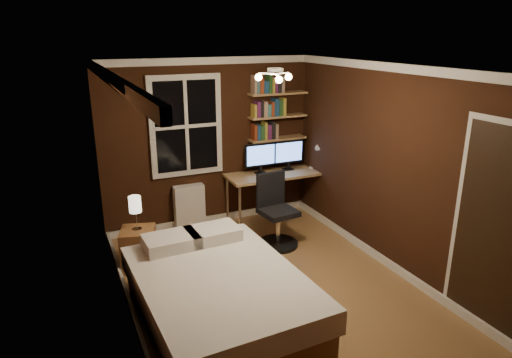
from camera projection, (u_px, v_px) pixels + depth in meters
name	position (u px, v px, depth m)	size (l,w,h in m)	color
floor	(269.00, 285.00, 5.36)	(4.20, 4.20, 0.00)	brown
wall_back	(209.00, 144.00, 6.80)	(3.20, 0.04, 2.50)	black
wall_left	(119.00, 206.00, 4.35)	(0.04, 4.20, 2.50)	black
wall_right	(387.00, 168.00, 5.59)	(0.04, 4.20, 2.50)	black
ceiling	(271.00, 67.00, 4.59)	(3.20, 4.20, 0.02)	white
window	(186.00, 126.00, 6.54)	(1.06, 0.06, 1.46)	silver
door	(492.00, 233.00, 4.31)	(0.03, 0.82, 2.05)	black
ceiling_fixture	(275.00, 78.00, 4.53)	(0.44, 0.44, 0.18)	beige
bookshelf_lower	(277.00, 139.00, 7.11)	(0.92, 0.22, 0.03)	#9E7B4C
books_row_lower	(278.00, 130.00, 7.07)	(0.42, 0.16, 0.23)	maroon
bookshelf_middle	(278.00, 116.00, 7.00)	(0.92, 0.22, 0.03)	#9E7B4C
books_row_middle	(278.00, 108.00, 6.96)	(0.54, 0.16, 0.23)	navy
bookshelf_upper	(278.00, 93.00, 6.90)	(0.92, 0.22, 0.03)	#9E7B4C
books_row_upper	(278.00, 85.00, 6.86)	(0.54, 0.16, 0.23)	#265323
bed	(219.00, 297.00, 4.57)	(1.60, 2.16, 0.71)	brown
nightstand	(139.00, 248.00, 5.70)	(0.41, 0.41, 0.51)	brown
bedside_lamp	(136.00, 213.00, 5.55)	(0.15, 0.15, 0.43)	#EFE4C6
radiator	(189.00, 207.00, 6.83)	(0.45, 0.16, 0.68)	beige
desk	(278.00, 176.00, 7.07)	(1.60, 0.60, 0.76)	#9E7B4C
monitor_left	(260.00, 159.00, 6.95)	(0.51, 0.12, 0.47)	black
monitor_right	(288.00, 155.00, 7.14)	(0.51, 0.12, 0.47)	black
desk_lamp	(315.00, 156.00, 7.16)	(0.14, 0.32, 0.44)	silver
office_chair	(276.00, 219.00, 6.28)	(0.56, 0.56, 1.01)	black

